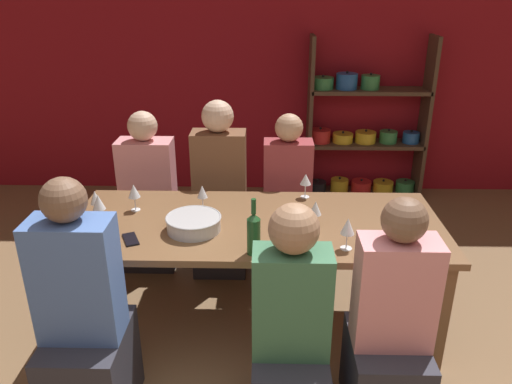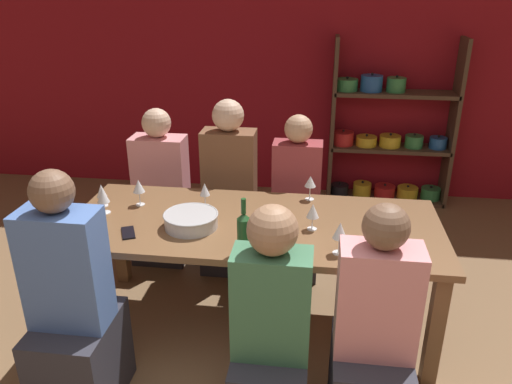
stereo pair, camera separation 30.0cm
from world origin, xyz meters
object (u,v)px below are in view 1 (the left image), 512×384
Objects in this scene: wine_glass_red_c at (348,227)px; person_far_c at (220,207)px; person_far_b at (150,207)px; shelf_unit at (362,137)px; mixing_bowl at (194,223)px; wine_glass_red_b at (95,198)px; wine_glass_white_a at (202,192)px; wine_glass_red_a at (306,180)px; person_near_a at (86,336)px; wine_bottle_green at (254,233)px; wine_glass_white_b at (99,203)px; person_near_b at (389,343)px; wine_glass_empty_a at (134,191)px; dining_table at (256,234)px; person_far_a at (287,213)px; cell_phone at (131,239)px; wine_glass_white_c at (315,209)px; person_near_c at (290,344)px.

person_far_c is at bearing 126.41° from wine_glass_red_c.
person_far_b is at bearing -8.57° from person_far_c.
shelf_unit is at bearing -144.48° from person_far_b.
wine_glass_red_b is (-0.63, 0.21, 0.05)m from mixing_bowl.
mixing_bowl is at bearing 85.43° from person_far_c.
shelf_unit is 4.98× the size of mixing_bowl.
wine_glass_red_b is at bearing -172.71° from wine_glass_white_a.
wine_glass_red_b is at bearing -167.97° from wine_glass_red_a.
person_far_c is (0.07, 0.86, -0.29)m from mixing_bowl.
wine_glass_white_a is at bearing 63.47° from person_near_a.
wine_bottle_green is at bearing 25.17° from person_near_a.
person_near_a reaches higher than wine_glass_red_b.
wine_glass_white_b is 0.14× the size of person_near_b.
mixing_bowl is 0.83m from person_near_a.
wine_glass_red_b is 1.53m from wine_glass_red_c.
wine_glass_white_b is at bearing -132.13° from shelf_unit.
person_near_a is at bearing -92.88° from wine_glass_empty_a.
wine_glass_empty_a reaches higher than wine_glass_red_a.
person_near_b is (1.41, -0.87, -0.41)m from wine_glass_empty_a.
dining_table is 1.00m from person_near_b.
shelf_unit is at bearing -118.99° from person_far_a.
wine_glass_red_c is 1.19m from cell_phone.
wine_glass_white_a is 0.13× the size of person_far_a.
person_near_b reaches higher than wine_glass_white_b.
wine_glass_white_b reaches higher than wine_glass_white_c.
wine_glass_white_a is 1.40m from person_near_b.
dining_table is at bearing 19.57° from cell_phone.
wine_glass_white_b reaches higher than wine_glass_white_a.
person_near_c is (0.98, 0.00, -0.03)m from person_near_a.
mixing_bowl is 1.95× the size of wine_glass_red_a.
wine_glass_white_a is 1.06× the size of wine_glass_red_b.
person_far_a is 1.06m from person_far_b.
person_far_c is (-0.28, 0.74, -0.16)m from dining_table.
person_near_a is at bearing -161.34° from wine_glass_red_c.
wine_glass_empty_a is 1.19m from person_far_a.
wine_glass_white_b is 1.46m from wine_glass_red_c.
person_far_c reaches higher than person_near_c.
wine_bottle_green is 0.96m from person_near_a.
wine_glass_red_c is 0.14× the size of person_near_a.
wine_glass_red_b is 0.90× the size of cell_phone.
wine_bottle_green is at bearing 151.86° from person_near_b.
person_far_c is at bearing 85.43° from mixing_bowl.
person_far_c reaches higher than wine_glass_red_c.
wine_glass_empty_a is 1.16× the size of wine_glass_red_b.
dining_table is at bearing 73.12° from person_far_a.
wine_glass_red_a is at bearing 66.84° from wine_bottle_green.
wine_bottle_green is 1.89× the size of cell_phone.
person_far_b is at bearing 135.54° from dining_table.
person_far_c is (0.56, -0.08, 0.05)m from person_far_b.
wine_glass_empty_a is 1.71m from person_near_b.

